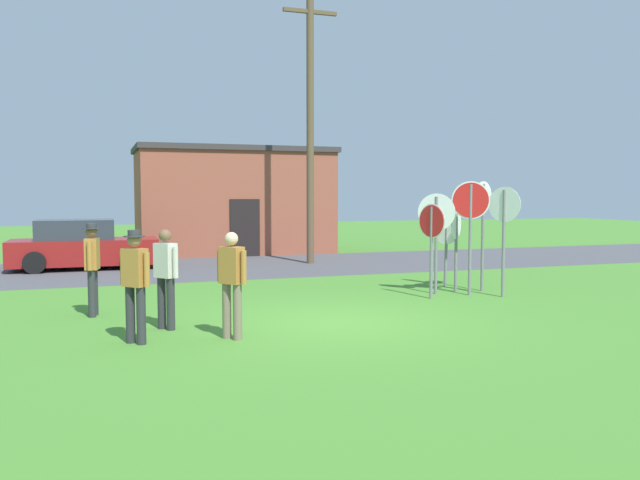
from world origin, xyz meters
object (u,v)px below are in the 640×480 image
Objects in this scene: stop_sign_far_back at (432,234)px; stop_sign_leaning_left at (446,235)px; stop_sign_tallest at (471,216)px; person_in_teal at (166,273)px; person_with_sunhat at (92,264)px; parked_car_on_street at (82,246)px; person_in_blue at (135,280)px; stop_sign_leaning_right at (456,237)px; stop_sign_low_front at (436,225)px; utility_pole at (310,124)px; stop_sign_rear_right at (483,218)px; person_holding_notes at (232,279)px; stop_sign_rear_left at (504,222)px.

stop_sign_far_back reaches higher than stop_sign_leaning_left.
stop_sign_tallest is 1.52× the size of person_in_teal.
stop_sign_tallest is 1.48× the size of person_with_sunhat.
parked_car_on_street is 10.88m from person_in_blue.
stop_sign_leaning_right is 0.70m from stop_sign_low_front.
utility_pole is 5.17× the size of person_in_teal.
stop_sign_rear_right is at bearing -41.36° from parked_car_on_street.
stop_sign_low_front reaches higher than stop_sign_far_back.
person_in_blue is at bearing -76.49° from person_with_sunhat.
person_holding_notes is (2.07, -2.75, -0.03)m from person_with_sunhat.
stop_sign_leaning_right is at bearing 171.30° from stop_sign_rear_right.
stop_sign_rear_right is at bearing 36.70° from stop_sign_tallest.
stop_sign_leaning_right is 1.13× the size of person_in_teal.
person_with_sunhat is at bearing 126.92° from person_holding_notes.
person_in_teal is (-7.08, -2.95, -0.33)m from stop_sign_leaning_left.
stop_sign_tallest reaches higher than stop_sign_low_front.
stop_sign_low_front is 1.32× the size of person_with_sunhat.
person_with_sunhat is 3.44m from person_holding_notes.
person_in_blue is (-0.55, -0.92, 0.03)m from person_in_teal.
stop_sign_rear_right is at bearing 14.99° from person_in_teal.
stop_sign_leaning_left is at bearing 50.63° from stop_sign_far_back.
person_in_teal is at bearing -167.40° from stop_sign_tallest.
utility_pole reaches higher than stop_sign_rear_right.
person_in_teal is at bearing -162.63° from stop_sign_low_front.
stop_sign_leaning_left is 7.67m from person_in_teal.
stop_sign_leaning_right is 1.25m from stop_sign_rear_left.
stop_sign_rear_right is 1.48× the size of person_with_sunhat.
person_in_teal is at bearing -165.01° from stop_sign_rear_right.
person_holding_notes is at bearing -154.79° from stop_sign_rear_right.
stop_sign_rear_right reaches higher than person_holding_notes.
stop_sign_rear_right is 1.37× the size of stop_sign_leaning_left.
stop_sign_leaning_left is 1.12× the size of person_in_teal.
stop_sign_leaning_left is 0.77× the size of stop_sign_rear_left.
stop_sign_far_back reaches higher than stop_sign_leaning_right.
stop_sign_rear_left is at bearing 18.34° from person_holding_notes.
stop_sign_leaning_right is (8.33, -7.80, 0.60)m from parked_car_on_street.
stop_sign_rear_right is 8.70m from person_with_sunhat.
stop_sign_tallest is at bearing -33.43° from stop_sign_low_front.
utility_pole is at bearing 47.84° from person_with_sunhat.
stop_sign_tallest reaches higher than stop_sign_leaning_left.
stop_sign_rear_left reaches higher than person_with_sunhat.
person_holding_notes is (-6.51, -2.16, -0.72)m from stop_sign_rear_left.
stop_sign_leaning_left is at bearing 100.13° from stop_sign_rear_left.
utility_pole is at bearing 100.18° from stop_sign_leaning_right.
stop_sign_far_back is at bearing -49.47° from parked_car_on_street.
person_in_teal reaches higher than parked_car_on_street.
stop_sign_leaning_left is at bearing 22.62° from person_in_teal.
stop_sign_far_back is at bearing -172.38° from stop_sign_tallest.
person_in_teal is at bearing -54.83° from person_with_sunhat.
stop_sign_tallest is 0.76m from stop_sign_leaning_right.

